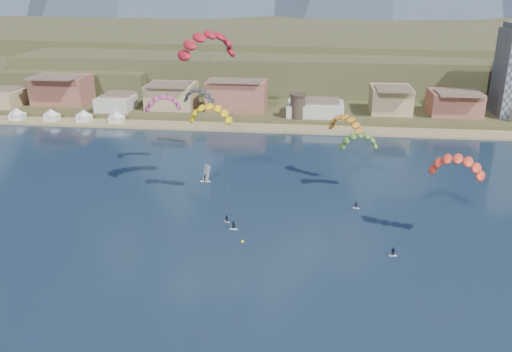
# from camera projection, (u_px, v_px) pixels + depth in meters

# --- Properties ---
(ground) EXTENTS (2400.00, 2400.00, 0.00)m
(ground) POSITION_uv_depth(u_px,v_px,m) (232.00, 309.00, 81.25)
(ground) COLOR black
(ground) RESTS_ON ground
(beach) EXTENTS (2200.00, 12.00, 0.90)m
(beach) POSITION_uv_depth(u_px,v_px,m) (281.00, 128.00, 179.95)
(beach) COLOR #A3865D
(beach) RESTS_ON ground
(land) EXTENTS (2200.00, 900.00, 4.00)m
(land) POSITION_uv_depth(u_px,v_px,m) (310.00, 25.00, 603.10)
(land) COLOR brown
(land) RESTS_ON ground
(foothills) EXTENTS (940.00, 210.00, 18.00)m
(foothills) POSITION_uv_depth(u_px,v_px,m) (339.00, 55.00, 292.29)
(foothills) COLOR brown
(foothills) RESTS_ON ground
(town) EXTENTS (400.00, 24.00, 12.00)m
(town) POSITION_uv_depth(u_px,v_px,m) (178.00, 94.00, 196.57)
(town) COLOR silver
(town) RESTS_ON ground
(watchtower) EXTENTS (5.82, 5.82, 8.60)m
(watchtower) POSITION_uv_depth(u_px,v_px,m) (298.00, 106.00, 184.74)
(watchtower) COLOR #47382D
(watchtower) RESTS_ON ground
(beach_tents) EXTENTS (43.40, 6.40, 5.00)m
(beach_tents) POSITION_uv_depth(u_px,v_px,m) (67.00, 112.00, 187.13)
(beach_tents) COLOR white
(beach_tents) RESTS_ON ground
(kitesurfer_red) EXTENTS (14.89, 20.93, 39.90)m
(kitesurfer_red) POSITION_uv_depth(u_px,v_px,m) (208.00, 40.00, 108.99)
(kitesurfer_red) COLOR silver
(kitesurfer_red) RESTS_ON ground
(kitesurfer_yellow) EXTENTS (10.77, 13.56, 24.46)m
(kitesurfer_yellow) POSITION_uv_depth(u_px,v_px,m) (210.00, 111.00, 114.01)
(kitesurfer_yellow) COLOR silver
(kitesurfer_yellow) RESTS_ON ground
(kitesurfer_orange) EXTENTS (17.39, 11.32, 20.66)m
(kitesurfer_orange) POSITION_uv_depth(u_px,v_px,m) (457.00, 162.00, 96.80)
(kitesurfer_orange) COLOR silver
(kitesurfer_orange) RESTS_ON ground
(kitesurfer_green) EXTENTS (9.63, 12.22, 16.54)m
(kitesurfer_green) POSITION_uv_depth(u_px,v_px,m) (359.00, 139.00, 121.22)
(kitesurfer_green) COLOR silver
(kitesurfer_green) RESTS_ON ground
(distant_kite_pink) EXTENTS (10.53, 7.72, 21.26)m
(distant_kite_pink) POSITION_uv_depth(u_px,v_px,m) (163.00, 100.00, 137.47)
(distant_kite_pink) COLOR #262626
(distant_kite_pink) RESTS_ON ground
(distant_kite_dark) EXTENTS (10.24, 6.71, 19.85)m
(distant_kite_dark) POSITION_uv_depth(u_px,v_px,m) (198.00, 93.00, 153.25)
(distant_kite_dark) COLOR #262626
(distant_kite_dark) RESTS_ON ground
(distant_kite_orange) EXTENTS (10.16, 9.24, 18.97)m
(distant_kite_orange) POSITION_uv_depth(u_px,v_px,m) (346.00, 121.00, 127.28)
(distant_kite_orange) COLOR #262626
(distant_kite_orange) RESTS_ON ground
(windsurfer) EXTENTS (2.49, 2.70, 4.41)m
(windsurfer) POSITION_uv_depth(u_px,v_px,m) (206.00, 176.00, 132.30)
(windsurfer) COLOR silver
(windsurfer) RESTS_ON ground
(buoy) EXTENTS (0.60, 0.60, 0.60)m
(buoy) POSITION_uv_depth(u_px,v_px,m) (243.00, 242.00, 101.93)
(buoy) COLOR yellow
(buoy) RESTS_ON ground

